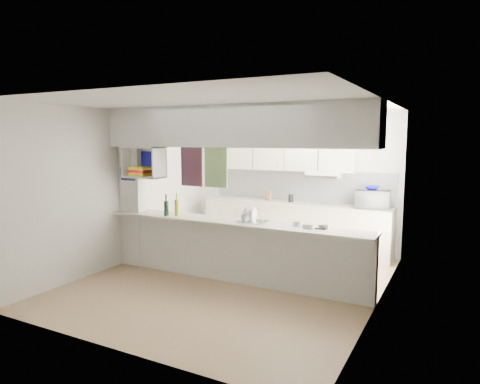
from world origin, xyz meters
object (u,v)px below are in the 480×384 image
Objects in this scene: microwave at (373,199)px; wine_bottles at (172,207)px; bowl at (372,188)px; dish_rack at (253,216)px.

wine_bottles is at bearing 33.37° from microwave.
bowl is 2.48m from dish_rack.
bowl is 3.46m from wine_bottles.
wine_bottles is (-2.65, -2.22, -0.22)m from bowl.
dish_rack is 1.25× the size of wine_bottles.
bowl is at bearing 52.97° from dish_rack.
dish_rack is 1.36m from wine_bottles.
bowl is 0.73× the size of wine_bottles.
dish_rack is at bearing -121.57° from bowl.
bowl reaches higher than microwave.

